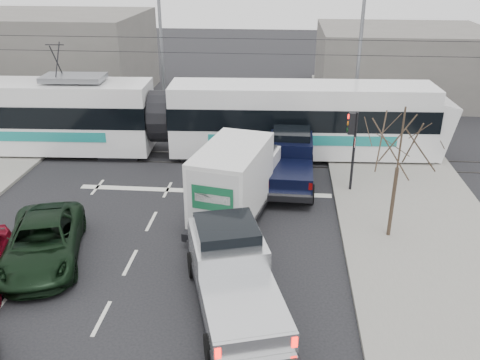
# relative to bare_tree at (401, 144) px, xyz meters

# --- Properties ---
(ground) EXTENTS (120.00, 120.00, 0.00)m
(ground) POSITION_rel_bare_tree_xyz_m (-7.60, -2.50, -3.79)
(ground) COLOR black
(ground) RESTS_ON ground
(sidewalk_right) EXTENTS (6.00, 60.00, 0.15)m
(sidewalk_right) POSITION_rel_bare_tree_xyz_m (1.40, -2.50, -3.72)
(sidewalk_right) COLOR gray
(sidewalk_right) RESTS_ON ground
(rails) EXTENTS (60.00, 1.60, 0.03)m
(rails) POSITION_rel_bare_tree_xyz_m (-7.60, 7.50, -3.78)
(rails) COLOR #33302D
(rails) RESTS_ON ground
(building_left) EXTENTS (14.00, 10.00, 6.00)m
(building_left) POSITION_rel_bare_tree_xyz_m (-21.60, 19.50, -0.79)
(building_left) COLOR slate
(building_left) RESTS_ON ground
(building_right) EXTENTS (12.00, 10.00, 5.00)m
(building_right) POSITION_rel_bare_tree_xyz_m (4.40, 21.50, -1.29)
(building_right) COLOR slate
(building_right) RESTS_ON ground
(bare_tree) EXTENTS (2.40, 2.40, 5.00)m
(bare_tree) POSITION_rel_bare_tree_xyz_m (0.00, 0.00, 0.00)
(bare_tree) COLOR #47382B
(bare_tree) RESTS_ON ground
(traffic_signal) EXTENTS (0.44, 0.44, 3.60)m
(traffic_signal) POSITION_rel_bare_tree_xyz_m (-1.13, 4.00, -1.05)
(traffic_signal) COLOR black
(traffic_signal) RESTS_ON ground
(street_lamp_near) EXTENTS (2.38, 0.25, 9.00)m
(street_lamp_near) POSITION_rel_bare_tree_xyz_m (-0.29, 11.50, 1.32)
(street_lamp_near) COLOR slate
(street_lamp_near) RESTS_ON ground
(street_lamp_far) EXTENTS (2.38, 0.25, 9.00)m
(street_lamp_far) POSITION_rel_bare_tree_xyz_m (-11.79, 13.50, 1.32)
(street_lamp_far) COLOR slate
(street_lamp_far) RESTS_ON ground
(catenary) EXTENTS (60.00, 0.20, 7.00)m
(catenary) POSITION_rel_bare_tree_xyz_m (-7.60, 7.50, 0.09)
(catenary) COLOR black
(catenary) RESTS_ON ground
(tram) EXTENTS (28.21, 4.15, 5.74)m
(tram) POSITION_rel_bare_tree_xyz_m (-10.58, 8.00, -1.76)
(tram) COLOR white
(tram) RESTS_ON ground
(silver_pickup) EXTENTS (3.89, 6.73, 2.32)m
(silver_pickup) POSITION_rel_bare_tree_xyz_m (-5.52, -4.36, -2.64)
(silver_pickup) COLOR black
(silver_pickup) RESTS_ON ground
(box_truck) EXTENTS (3.53, 6.73, 3.20)m
(box_truck) POSITION_rel_bare_tree_xyz_m (-5.91, 1.28, -2.21)
(box_truck) COLOR black
(box_truck) RESTS_ON ground
(navy_pickup) EXTENTS (2.29, 5.59, 2.33)m
(navy_pickup) POSITION_rel_bare_tree_xyz_m (-3.73, 4.86, -2.64)
(navy_pickup) COLOR black
(navy_pickup) RESTS_ON ground
(green_car) EXTENTS (3.84, 5.80, 1.48)m
(green_car) POSITION_rel_bare_tree_xyz_m (-12.30, -2.62, -3.05)
(green_car) COLOR black
(green_car) RESTS_ON ground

